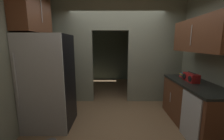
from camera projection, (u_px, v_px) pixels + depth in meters
ground at (119, 122)px, 3.07m from camera, size 20.00×20.00×0.00m
kitchen_partition at (119, 49)px, 4.00m from camera, size 3.63×0.12×2.83m
adjoining_room_shell at (116, 50)px, 5.85m from camera, size 3.63×2.70×2.83m
refrigerator at (49, 82)px, 2.84m from camera, size 0.86×0.79×1.82m
lower_cabinet_run at (194, 105)px, 2.86m from camera, size 0.66×1.65×0.90m
dishwasher at (190, 118)px, 2.42m from camera, size 0.02×0.56×0.84m
upper_cabinet_counterside at (202, 35)px, 2.62m from camera, size 0.36×1.49×0.61m
upper_cabinet_fridgeside at (32, 7)px, 2.68m from camera, size 0.36×0.94×0.96m
boombox at (192, 78)px, 2.90m from camera, size 0.17×0.36×0.19m
book_stack at (184, 75)px, 3.28m from camera, size 0.14×0.16×0.10m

